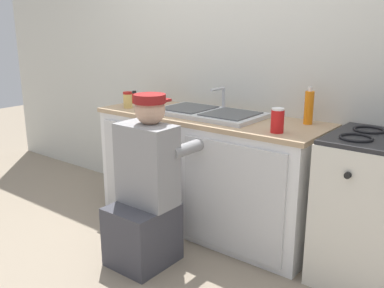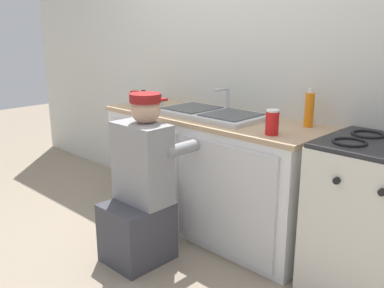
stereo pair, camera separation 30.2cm
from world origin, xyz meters
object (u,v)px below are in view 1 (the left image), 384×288
at_px(condiment_jar, 128,100).
at_px(soda_cup_red, 277,121).
at_px(spice_bottle_red, 134,97).
at_px(stove_range, 380,212).
at_px(soap_bottle_orange, 309,107).
at_px(water_glass, 153,100).
at_px(sink_double_basin, 209,113).
at_px(plumber_person, 146,195).

bearing_deg(condiment_jar, soda_cup_red, -0.90).
bearing_deg(spice_bottle_red, stove_range, -0.75).
height_order(spice_bottle_red, soda_cup_red, soda_cup_red).
height_order(condiment_jar, soap_bottle_orange, soap_bottle_orange).
relative_size(condiment_jar, water_glass, 1.28).
relative_size(sink_double_basin, plumber_person, 0.72).
distance_m(plumber_person, water_glass, 0.99).
height_order(condiment_jar, water_glass, condiment_jar).
distance_m(plumber_person, spice_bottle_red, 1.14).
xyz_separation_m(sink_double_basin, water_glass, (-0.57, 0.01, 0.03)).
bearing_deg(soap_bottle_orange, spice_bottle_red, -174.56).
bearing_deg(plumber_person, stove_range, 27.78).
xyz_separation_m(stove_range, condiment_jar, (-1.93, -0.15, 0.49)).
xyz_separation_m(sink_double_basin, soap_bottle_orange, (0.69, 0.17, 0.09)).
bearing_deg(spice_bottle_red, water_glass, -3.90).
distance_m(spice_bottle_red, soda_cup_red, 1.45).
height_order(sink_double_basin, stove_range, sink_double_basin).
height_order(stove_range, condiment_jar, condiment_jar).
relative_size(spice_bottle_red, water_glass, 1.05).
height_order(sink_double_basin, condiment_jar, sink_double_basin).
height_order(plumber_person, soap_bottle_orange, soap_bottle_orange).
relative_size(stove_range, spice_bottle_red, 8.71).
bearing_deg(water_glass, plumber_person, -50.69).
height_order(condiment_jar, soda_cup_red, soda_cup_red).
bearing_deg(water_glass, condiment_jar, -125.21).
relative_size(plumber_person, spice_bottle_red, 10.52).
xyz_separation_m(spice_bottle_red, condiment_jar, (0.11, -0.18, 0.01)).
xyz_separation_m(spice_bottle_red, soda_cup_red, (1.43, -0.20, 0.02)).
height_order(sink_double_basin, soap_bottle_orange, soap_bottle_orange).
distance_m(sink_double_basin, plumber_person, 0.80).
height_order(sink_double_basin, plumber_person, plumber_person).
xyz_separation_m(sink_double_basin, soda_cup_red, (0.64, -0.18, 0.06)).
bearing_deg(plumber_person, soda_cup_red, 36.75).
relative_size(sink_double_basin, soda_cup_red, 5.26).
height_order(sink_double_basin, soda_cup_red, sink_double_basin).
bearing_deg(water_glass, soda_cup_red, -8.76).
bearing_deg(spice_bottle_red, soda_cup_red, -8.00).
relative_size(spice_bottle_red, condiment_jar, 0.82).
height_order(spice_bottle_red, soap_bottle_orange, soap_bottle_orange).
xyz_separation_m(sink_double_basin, stove_range, (1.24, -0.00, -0.44)).
distance_m(stove_range, plumber_person, 1.42).
bearing_deg(sink_double_basin, condiment_jar, -167.16).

